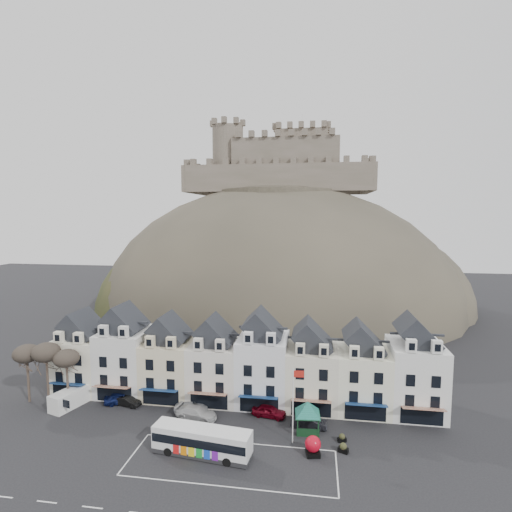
{
  "coord_description": "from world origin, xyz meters",
  "views": [
    {
      "loc": [
        10.57,
        -37.63,
        26.3
      ],
      "look_at": [
        1.16,
        24.0,
        19.65
      ],
      "focal_mm": 28.0,
      "sensor_mm": 36.0,
      "label": 1
    }
  ],
  "objects_px": {
    "bus_shelter": "(308,408)",
    "car_black": "(128,401)",
    "bus": "(202,440)",
    "white_van": "(69,399)",
    "red_buoy": "(313,446)",
    "flagpole": "(294,400)",
    "car_silver": "(191,408)",
    "car_maroon": "(269,411)",
    "car_navy": "(121,398)",
    "car_charcoal": "(309,422)",
    "car_white": "(196,413)"
  },
  "relations": [
    {
      "from": "red_buoy",
      "to": "car_navy",
      "type": "distance_m",
      "value": 27.73
    },
    {
      "from": "car_silver",
      "to": "car_charcoal",
      "type": "distance_m",
      "value": 15.68
    },
    {
      "from": "car_silver",
      "to": "car_maroon",
      "type": "bearing_deg",
      "value": -95.44
    },
    {
      "from": "bus",
      "to": "car_navy",
      "type": "relative_size",
      "value": 2.47
    },
    {
      "from": "bus",
      "to": "car_white",
      "type": "xyz_separation_m",
      "value": [
        -2.92,
        7.36,
        -0.92
      ]
    },
    {
      "from": "car_black",
      "to": "car_maroon",
      "type": "distance_m",
      "value": 19.6
    },
    {
      "from": "flagpole",
      "to": "car_navy",
      "type": "bearing_deg",
      "value": 166.13
    },
    {
      "from": "car_navy",
      "to": "car_black",
      "type": "relative_size",
      "value": 1.18
    },
    {
      "from": "white_van",
      "to": "car_navy",
      "type": "relative_size",
      "value": 1.22
    },
    {
      "from": "bus",
      "to": "red_buoy",
      "type": "distance_m",
      "value": 12.14
    },
    {
      "from": "car_white",
      "to": "car_maroon",
      "type": "bearing_deg",
      "value": -68.08
    },
    {
      "from": "car_silver",
      "to": "flagpole",
      "type": "bearing_deg",
      "value": -117.51
    },
    {
      "from": "flagpole",
      "to": "car_maroon",
      "type": "bearing_deg",
      "value": 122.68
    },
    {
      "from": "bus",
      "to": "car_navy",
      "type": "distance_m",
      "value": 17.58
    },
    {
      "from": "car_maroon",
      "to": "bus_shelter",
      "type": "bearing_deg",
      "value": -109.33
    },
    {
      "from": "car_black",
      "to": "car_silver",
      "type": "bearing_deg",
      "value": -79.32
    },
    {
      "from": "red_buoy",
      "to": "car_silver",
      "type": "xyz_separation_m",
      "value": [
        -16.12,
        7.15,
        -0.49
      ]
    },
    {
      "from": "bus",
      "to": "car_silver",
      "type": "bearing_deg",
      "value": 121.65
    },
    {
      "from": "flagpole",
      "to": "car_maroon",
      "type": "xyz_separation_m",
      "value": [
        -3.48,
        5.42,
        -4.32
      ]
    },
    {
      "from": "bus",
      "to": "car_black",
      "type": "relative_size",
      "value": 2.91
    },
    {
      "from": "bus",
      "to": "flagpole",
      "type": "xyz_separation_m",
      "value": [
        9.76,
        3.87,
        3.37
      ]
    },
    {
      "from": "flagpole",
      "to": "white_van",
      "type": "distance_m",
      "value": 31.25
    },
    {
      "from": "bus",
      "to": "white_van",
      "type": "relative_size",
      "value": 2.02
    },
    {
      "from": "car_black",
      "to": "car_white",
      "type": "height_order",
      "value": "car_white"
    },
    {
      "from": "flagpole",
      "to": "car_silver",
      "type": "distance_m",
      "value": 15.42
    },
    {
      "from": "car_black",
      "to": "car_maroon",
      "type": "height_order",
      "value": "car_maroon"
    },
    {
      "from": "red_buoy",
      "to": "car_silver",
      "type": "height_order",
      "value": "red_buoy"
    },
    {
      "from": "red_buoy",
      "to": "flagpole",
      "type": "distance_m",
      "value": 5.03
    },
    {
      "from": "bus",
      "to": "red_buoy",
      "type": "height_order",
      "value": "bus"
    },
    {
      "from": "red_buoy",
      "to": "car_navy",
      "type": "xyz_separation_m",
      "value": [
        -26.52,
        8.11,
        -0.33
      ]
    },
    {
      "from": "car_navy",
      "to": "car_white",
      "type": "relative_size",
      "value": 0.83
    },
    {
      "from": "car_silver",
      "to": "bus_shelter",
      "type": "bearing_deg",
      "value": -106.42
    },
    {
      "from": "bus_shelter",
      "to": "car_black",
      "type": "bearing_deg",
      "value": 168.91
    },
    {
      "from": "car_black",
      "to": "car_maroon",
      "type": "xyz_separation_m",
      "value": [
        19.6,
        -0.04,
        0.12
      ]
    },
    {
      "from": "bus",
      "to": "white_van",
      "type": "xyz_separation_m",
      "value": [
        -21.0,
        7.8,
        -0.54
      ]
    },
    {
      "from": "bus",
      "to": "car_maroon",
      "type": "relative_size",
      "value": 2.52
    },
    {
      "from": "bus_shelter",
      "to": "bus",
      "type": "bearing_deg",
      "value": -154.57
    },
    {
      "from": "bus",
      "to": "car_charcoal",
      "type": "bearing_deg",
      "value": 39.5
    },
    {
      "from": "red_buoy",
      "to": "flagpole",
      "type": "bearing_deg",
      "value": 136.59
    },
    {
      "from": "flagpole",
      "to": "car_navy",
      "type": "xyz_separation_m",
      "value": [
        -24.28,
        5.99,
        -4.31
      ]
    },
    {
      "from": "bus_shelter",
      "to": "white_van",
      "type": "xyz_separation_m",
      "value": [
        -32.29,
        1.29,
        -1.77
      ]
    },
    {
      "from": "car_black",
      "to": "car_silver",
      "type": "height_order",
      "value": "car_black"
    },
    {
      "from": "car_maroon",
      "to": "car_charcoal",
      "type": "xyz_separation_m",
      "value": [
        5.2,
        -1.93,
        -0.03
      ]
    },
    {
      "from": "car_silver",
      "to": "car_maroon",
      "type": "xyz_separation_m",
      "value": [
        10.4,
        0.38,
        0.14
      ]
    },
    {
      "from": "bus_shelter",
      "to": "car_navy",
      "type": "relative_size",
      "value": 1.31
    },
    {
      "from": "white_van",
      "to": "car_maroon",
      "type": "bearing_deg",
      "value": 20.1
    },
    {
      "from": "flagpole",
      "to": "car_silver",
      "type": "relative_size",
      "value": 2.04
    },
    {
      "from": "bus",
      "to": "white_van",
      "type": "bearing_deg",
      "value": 166.45
    },
    {
      "from": "car_silver",
      "to": "white_van",
      "type": "bearing_deg",
      "value": 86.2
    },
    {
      "from": "bus_shelter",
      "to": "car_maroon",
      "type": "distance_m",
      "value": 6.13
    }
  ]
}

